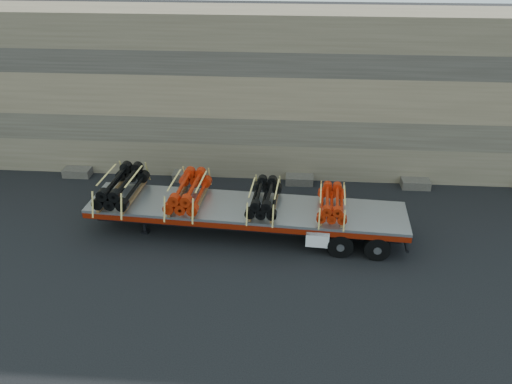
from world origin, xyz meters
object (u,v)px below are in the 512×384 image
at_px(bundle_front, 122,187).
at_px(bundle_rear, 332,204).
at_px(trailer, 246,220).
at_px(bundle_midfront, 188,192).
at_px(bundle_midrear, 264,198).

relative_size(bundle_front, bundle_rear, 1.26).
xyz_separation_m(trailer, bundle_midfront, (-2.07, 0.13, 1.00)).
bearing_deg(bundle_rear, trailer, -180.00).
relative_size(trailer, bundle_rear, 5.71).
bearing_deg(trailer, bundle_rear, 0.00).
bearing_deg(bundle_front, bundle_rear, 0.00).
distance_m(trailer, bundle_front, 4.70).
distance_m(bundle_front, bundle_midfront, 2.51).
bearing_deg(bundle_midrear, trailer, -180.00).
xyz_separation_m(trailer, bundle_rear, (3.06, -0.19, 0.93)).
bearing_deg(bundle_midfront, bundle_rear, -0.00).
distance_m(bundle_front, bundle_rear, 7.65).
bearing_deg(bundle_midfront, trailer, -0.00).
height_order(bundle_front, bundle_rear, bundle_front).
bearing_deg(bundle_front, bundle_midfront, 0.00).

